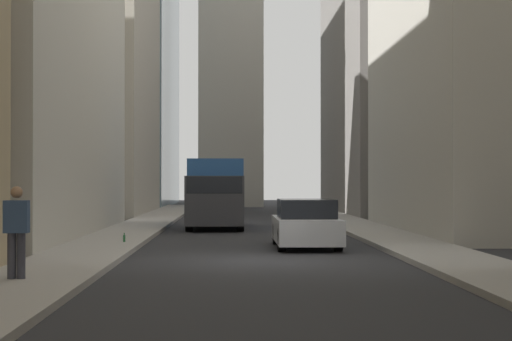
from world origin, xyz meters
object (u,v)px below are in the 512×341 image
object	(u,v)px
sedan_silver	(306,225)
discarded_bottle	(124,238)
pedestrian	(16,228)
delivery_truck	(216,193)

from	to	relation	value
sedan_silver	discarded_bottle	xyz separation A→B (m)	(0.65, 5.34, -0.42)
sedan_silver	discarded_bottle	bearing A→B (deg)	83.04
sedan_silver	pedestrian	bearing A→B (deg)	145.66
sedan_silver	pedestrian	distance (m)	10.87
delivery_truck	sedan_silver	world-z (taller)	delivery_truck
sedan_silver	delivery_truck	bearing A→B (deg)	14.90
sedan_silver	discarded_bottle	size ratio (longest dim) A/B	15.93
pedestrian	discarded_bottle	world-z (taller)	pedestrian
discarded_bottle	sedan_silver	bearing A→B (deg)	-96.96
discarded_bottle	pedestrian	bearing A→B (deg)	175.31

